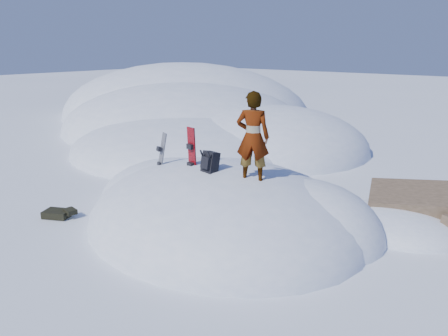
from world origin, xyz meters
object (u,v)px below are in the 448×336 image
Objects in this scene: person at (253,137)px; snowboard_red at (192,158)px; snowboard_dark at (161,158)px; backpack at (210,162)px.

snowboard_red is at bearing -22.39° from person.
backpack is (1.85, -0.22, 0.26)m from snowboard_dark.
snowboard_red reaches higher than snowboard_dark.
backpack is at bearing -2.94° from snowboard_red.
snowboard_red is 1.13× the size of snowboard_dark.
person reaches higher than backpack.
snowboard_red is at bearing 172.83° from backpack.
backpack is at bearing 16.66° from snowboard_dark.
snowboard_red is 1.82m from person.
snowboard_dark reaches higher than backpack.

